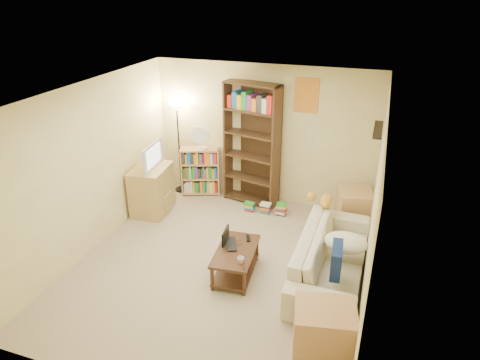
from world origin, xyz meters
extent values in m
plane|color=tan|center=(0.00, 0.00, 0.00)|extent=(4.50, 4.50, 0.00)
cube|color=beige|center=(0.00, 2.25, 1.25)|extent=(4.00, 0.04, 2.50)
cube|color=beige|center=(0.00, -2.25, 1.25)|extent=(4.00, 0.04, 2.50)
cube|color=beige|center=(-2.00, 0.00, 1.25)|extent=(0.04, 4.50, 2.50)
cube|color=beige|center=(2.00, 0.00, 1.25)|extent=(0.04, 4.50, 2.50)
cube|color=white|center=(0.00, 0.00, 2.50)|extent=(4.00, 4.50, 0.04)
cube|color=red|center=(0.72, 2.24, 2.02)|extent=(0.40, 0.02, 0.58)
cube|color=black|center=(1.92, 1.30, 1.85)|extent=(0.12, 0.80, 0.03)
imported|color=beige|center=(1.55, 0.25, 0.32)|extent=(2.23, 0.95, 0.64)
cube|color=navy|center=(1.65, -0.23, 0.61)|extent=(0.16, 0.43, 0.38)
ellipsoid|color=silver|center=(1.71, 0.29, 0.55)|extent=(0.59, 0.42, 0.25)
ellipsoid|color=gold|center=(1.32, 1.10, 0.73)|extent=(0.41, 0.19, 0.16)
sphere|color=gold|center=(1.09, 1.10, 0.75)|extent=(0.14, 0.14, 0.14)
cube|color=#412419|center=(0.29, -0.14, 0.39)|extent=(0.58, 0.95, 0.04)
cube|color=#412419|center=(0.29, -0.14, 0.08)|extent=(0.55, 0.91, 0.03)
cube|color=#412419|center=(0.11, -0.56, 0.20)|extent=(0.04, 0.04, 0.41)
cube|color=#412419|center=(0.54, -0.52, 0.20)|extent=(0.04, 0.04, 0.41)
cube|color=#412419|center=(0.05, 0.25, 0.20)|extent=(0.04, 0.04, 0.41)
cube|color=#412419|center=(0.48, 0.28, 0.20)|extent=(0.04, 0.04, 0.41)
imported|color=black|center=(0.24, -0.02, 0.42)|extent=(0.53, 0.50, 0.03)
cube|color=white|center=(0.11, -0.03, 0.53)|extent=(0.04, 0.31, 0.20)
imported|color=silver|center=(0.46, -0.40, 0.45)|extent=(0.10, 0.10, 0.08)
cube|color=black|center=(0.37, 0.18, 0.42)|extent=(0.11, 0.17, 0.02)
cube|color=tan|center=(-1.70, 1.13, 0.42)|extent=(0.63, 0.83, 0.84)
imported|color=black|center=(-1.70, 1.13, 1.06)|extent=(0.79, 0.25, 0.44)
cube|color=#3D2617|center=(-0.16, 2.04, 1.11)|extent=(1.04, 0.54, 2.21)
cube|color=tan|center=(-1.17, 2.05, 0.46)|extent=(0.77, 0.51, 0.93)
cylinder|color=white|center=(-1.12, 2.03, 0.95)|extent=(0.19, 0.19, 0.04)
cylinder|color=white|center=(-1.12, 2.03, 1.05)|extent=(0.02, 0.02, 0.19)
cylinder|color=white|center=(-1.12, 2.00, 1.21)|extent=(0.33, 0.06, 0.33)
cylinder|color=black|center=(-1.59, 2.05, 0.01)|extent=(0.26, 0.26, 0.03)
cylinder|color=black|center=(-1.59, 2.05, 0.81)|extent=(0.03, 0.03, 1.63)
cone|color=beige|center=(-1.59, 2.05, 1.67)|extent=(0.29, 0.29, 0.13)
cube|color=tan|center=(1.72, 1.79, 0.31)|extent=(0.67, 0.67, 0.62)
cube|color=tan|center=(1.65, -1.08, 0.28)|extent=(0.75, 0.67, 0.55)
cube|color=red|center=(-0.07, 1.68, 0.08)|extent=(0.18, 0.14, 0.16)
cube|color=#1966B2|center=(0.21, 1.69, 0.10)|extent=(0.18, 0.14, 0.19)
cube|color=gold|center=(0.50, 1.71, 0.11)|extent=(0.18, 0.14, 0.22)
camera|label=1|loc=(1.91, -4.75, 3.73)|focal=32.00mm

